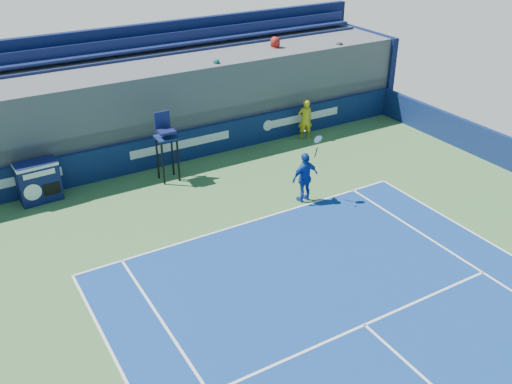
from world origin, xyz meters
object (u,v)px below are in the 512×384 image
umpire_chair (166,140)px  ball_person (305,119)px  tennis_player (305,177)px  match_clock (38,180)px

umpire_chair → ball_person: bearing=5.7°
ball_person → tennis_player: size_ratio=0.65×
match_clock → umpire_chair: (4.25, -0.71, 0.79)m
umpire_chair → tennis_player: tennis_player is taller
match_clock → tennis_player: size_ratio=0.54×
match_clock → tennis_player: tennis_player is taller
ball_person → match_clock: 10.55m
ball_person → tennis_player: tennis_player is taller
match_clock → umpire_chair: bearing=-9.5°
match_clock → tennis_player: 8.73m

